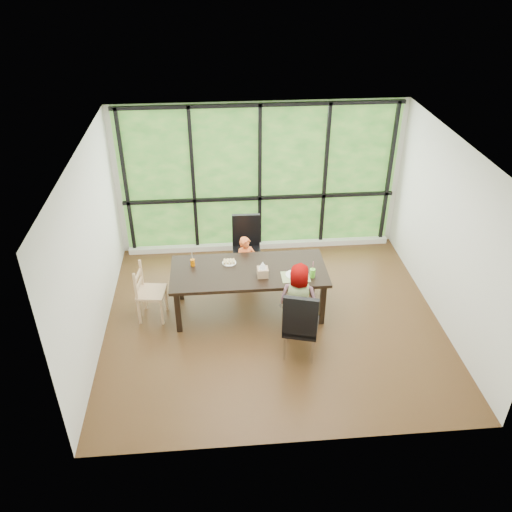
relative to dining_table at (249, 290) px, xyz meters
name	(u,v)px	position (x,y,z in m)	size (l,w,h in m)	color
ground	(273,320)	(0.34, -0.27, -0.38)	(5.00, 5.00, 0.00)	black
back_wall	(259,178)	(0.34, 1.98, 0.98)	(5.00, 5.00, 0.00)	silver
foliage_backdrop	(260,179)	(0.34, 1.96, 0.98)	(4.80, 0.02, 2.65)	#1E4719
window_mullions	(260,180)	(0.34, 1.92, 0.98)	(4.80, 0.06, 2.65)	black
window_sill	(260,245)	(0.34, 1.88, -0.33)	(4.80, 0.12, 0.10)	silver
dining_table	(249,290)	(0.00, 0.00, 0.00)	(2.32, 1.01, 0.75)	black
chair_window_leather	(247,249)	(0.04, 0.95, 0.17)	(0.46, 0.46, 1.08)	black
chair_interior_leather	(301,322)	(0.63, -1.02, 0.17)	(0.46, 0.46, 1.08)	black
chair_end_beech	(151,292)	(-1.46, -0.03, 0.08)	(0.42, 0.40, 0.90)	tan
child_toddler	(246,264)	(0.00, 0.60, 0.10)	(0.35, 0.23, 0.95)	orange
child_older	(300,300)	(0.68, -0.56, 0.20)	(0.56, 0.36, 1.15)	slate
placemat	(295,277)	(0.66, -0.24, 0.38)	(0.41, 0.30, 0.01)	tan
plate_far	(229,263)	(-0.28, 0.21, 0.38)	(0.21, 0.21, 0.01)	white
plate_near	(294,275)	(0.65, -0.20, 0.38)	(0.24, 0.24, 0.02)	white
orange_cup	(193,263)	(-0.83, 0.19, 0.43)	(0.07, 0.07, 0.11)	#DA6C02
green_cup	(312,273)	(0.91, -0.26, 0.44)	(0.08, 0.08, 0.13)	#5EC42F
tissue_box	(263,272)	(0.19, -0.18, 0.44)	(0.16, 0.16, 0.14)	tan
crepe_rolls_far	(229,261)	(-0.28, 0.21, 0.41)	(0.20, 0.12, 0.04)	tan
crepe_rolls_near	(294,273)	(0.65, -0.20, 0.41)	(0.05, 0.12, 0.04)	tan
straw_white	(192,257)	(-0.83, 0.19, 0.52)	(0.01, 0.01, 0.20)	white
straw_pink	(313,267)	(0.91, -0.26, 0.55)	(0.01, 0.01, 0.20)	pink
tissue	(263,265)	(0.19, -0.18, 0.57)	(0.12, 0.12, 0.11)	white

